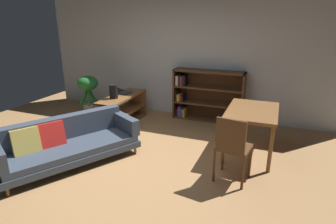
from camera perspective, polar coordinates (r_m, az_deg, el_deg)
The scene contains 10 objects.
ground_plane at distance 4.39m, azimuth -8.52°, elevation -10.83°, with size 8.16×8.16×0.00m, color #A87A4C.
back_wall_panel at distance 6.35m, azimuth 3.28°, elevation 11.37°, with size 6.80×0.10×2.70m, color silver.
fabric_couch at distance 4.60m, azimuth -19.95°, elevation -5.84°, with size 1.69×2.16×0.68m.
media_console at distance 6.02m, azimuth -9.21°, elevation 0.43°, with size 0.45×1.37×0.60m.
open_laptop at distance 6.17m, azimuth -9.29°, elevation 4.07°, with size 0.46×0.32×0.07m.
desk_speaker at distance 5.74m, azimuth -10.99°, elevation 4.12°, with size 0.17×0.17×0.28m.
potted_floor_plant at distance 6.71m, azimuth -15.87°, elevation 4.36°, with size 0.47×0.52×0.90m.
dining_table at distance 4.66m, azimuth 16.69°, elevation -0.58°, with size 0.77×1.14×0.76m.
dining_chair_near at distance 3.83m, azimuth 12.91°, elevation -6.63°, with size 0.48×0.45×0.94m.
bookshelf at distance 6.18m, azimuth 7.42°, elevation 3.39°, with size 1.52×0.34×1.09m.
Camera 1 is at (1.99, -3.28, 2.14)m, focal length 30.04 mm.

